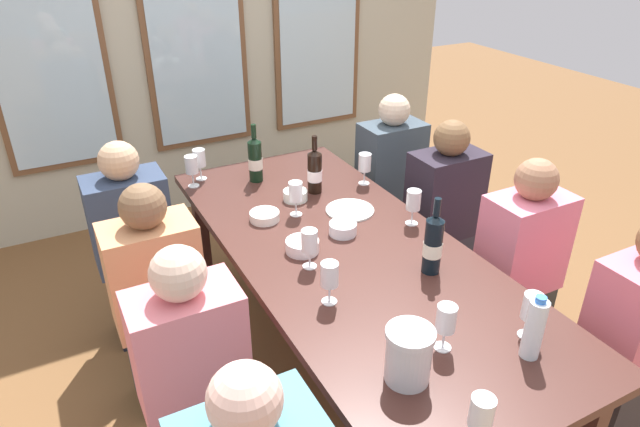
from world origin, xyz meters
name	(u,v)px	position (x,y,z in m)	size (l,w,h in m)	color
ground_plane	(345,374)	(0.00, 0.00, 0.00)	(12.00, 12.00, 0.00)	brown
back_wall_with_windows	(191,11)	(0.00, 2.16, 1.45)	(4.15, 0.10, 2.90)	#B6B39A
dining_table	(348,262)	(0.00, 0.00, 0.67)	(0.95, 2.26, 0.74)	#43241E
white_plate_0	(350,210)	(0.19, 0.30, 0.74)	(0.24, 0.24, 0.01)	white
metal_pitcher	(409,355)	(-0.22, -0.76, 0.84)	(0.16, 0.16, 0.19)	silver
wine_bottle_0	(433,244)	(0.21, -0.30, 0.87)	(0.08, 0.08, 0.34)	black
wine_bottle_1	(315,171)	(0.13, 0.58, 0.86)	(0.08, 0.08, 0.31)	black
wine_bottle_2	(255,159)	(-0.09, 0.85, 0.86)	(0.08, 0.08, 0.32)	black
tasting_bowl_0	(265,216)	(-0.22, 0.41, 0.76)	(0.14, 0.14, 0.04)	white
tasting_bowl_1	(295,195)	(0.00, 0.54, 0.77)	(0.12, 0.12, 0.05)	white
tasting_bowl_2	(343,229)	(0.04, 0.13, 0.77)	(0.13, 0.13, 0.05)	white
tasting_bowl_3	(302,246)	(-0.19, 0.08, 0.77)	(0.15, 0.15, 0.05)	white
water_bottle	(534,328)	(0.20, -0.86, 0.85)	(0.06, 0.06, 0.24)	white
wine_glass_0	(481,414)	(-0.20, -1.05, 0.86)	(0.07, 0.07, 0.17)	white
wine_glass_1	(296,193)	(-0.07, 0.39, 0.86)	(0.07, 0.07, 0.17)	white
wine_glass_2	(192,166)	(-0.42, 0.94, 0.86)	(0.07, 0.07, 0.17)	white
wine_glass_3	(365,164)	(0.41, 0.54, 0.86)	(0.07, 0.07, 0.17)	white
wine_glass_4	(532,308)	(0.26, -0.78, 0.86)	(0.07, 0.07, 0.17)	white
wine_glass_5	(446,320)	(-0.03, -0.70, 0.86)	(0.07, 0.07, 0.17)	white
wine_glass_6	(330,275)	(-0.25, -0.29, 0.86)	(0.07, 0.07, 0.17)	white
wine_glass_7	(309,242)	(-0.21, -0.05, 0.86)	(0.07, 0.07, 0.17)	white
wine_glass_8	(199,159)	(-0.35, 1.01, 0.86)	(0.07, 0.07, 0.17)	white
wine_glass_9	(413,201)	(0.38, 0.06, 0.86)	(0.07, 0.07, 0.17)	white
seated_person_0	(159,305)	(-0.79, 0.28, 0.53)	(0.38, 0.24, 1.11)	#2A3A33
seated_person_1	(442,221)	(0.79, 0.31, 0.53)	(0.38, 0.24, 1.11)	#2D2D37
seated_person_2	(194,384)	(-0.79, -0.25, 0.53)	(0.38, 0.24, 1.11)	#222A3E
seated_person_3	(518,272)	(0.79, -0.27, 0.53)	(0.38, 0.24, 1.11)	#303731
seated_person_4	(135,249)	(-0.79, 0.80, 0.53)	(0.38, 0.24, 1.11)	#222533
seated_person_5	(389,185)	(0.79, 0.83, 0.53)	(0.38, 0.24, 1.11)	#2C392E
seated_person_7	(630,348)	(0.79, -0.86, 0.53)	(0.38, 0.24, 1.11)	#352F31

